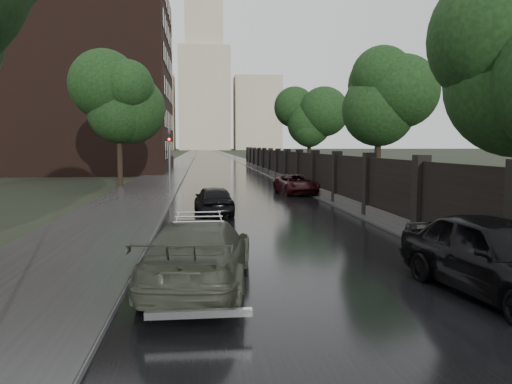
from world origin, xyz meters
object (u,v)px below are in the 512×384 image
hatchback_left (214,200)px  car_right_near (498,256)px  tree_right_c (309,124)px  car_right_far (296,184)px  tree_left_far (119,112)px  tree_right_b (379,110)px  volga_sedan (199,253)px  traffic_light (170,155)px

hatchback_left → car_right_near: size_ratio=0.78×
tree_right_c → car_right_far: (-4.10, -15.12, -4.34)m
tree_left_far → tree_right_c: (15.50, 10.00, -0.29)m
tree_right_c → hatchback_left: size_ratio=1.86×
tree_left_far → car_right_near: 28.90m
hatchback_left → car_right_far: hatchback_left is taller
hatchback_left → car_right_near: (5.30, -12.45, 0.18)m
car_right_near → tree_right_b: bearing=69.6°
tree_right_c → volga_sedan: size_ratio=1.39×
car_right_near → hatchback_left: bearing=105.4°
tree_right_b → hatchback_left: (-9.40, -5.75, -4.31)m
tree_right_b → volga_sedan: size_ratio=1.39×
volga_sedan → hatchback_left: 11.10m
car_right_near → car_right_far: 21.07m
tree_right_b → car_right_near: 19.10m
tree_right_c → volga_sedan: (-9.99, -34.83, -4.22)m
tree_left_far → car_right_near: bearing=-66.5°
traffic_light → car_right_far: 7.91m
hatchback_left → car_right_far: 10.12m
tree_right_b → hatchback_left: bearing=-148.5°
tree_left_far → tree_right_b: (15.50, -8.00, -0.29)m
tree_left_far → traffic_light: size_ratio=1.85×
tree_right_b → volga_sedan: tree_right_b is taller
traffic_light → tree_right_c: bearing=51.8°
tree_left_far → hatchback_left: size_ratio=1.96×
car_right_near → tree_left_far: bearing=105.8°
tree_left_far → volga_sedan: tree_left_far is taller
hatchback_left → car_right_far: (5.30, 8.63, -0.03)m
hatchback_left → tree_left_far: bearing=-70.7°
volga_sedan → car_right_far: 20.57m
traffic_light → hatchback_left: traffic_light is taller
tree_left_far → volga_sedan: bearing=-77.5°
tree_right_c → hatchback_left: tree_right_c is taller
tree_left_far → traffic_light: 6.84m
car_right_far → tree_left_far: bearing=150.1°
hatchback_left → tree_right_b: bearing=-153.2°
tree_right_b → volga_sedan: (-9.99, -16.83, -4.22)m
traffic_light → volga_sedan: (1.81, -19.82, -1.67)m
tree_right_c → car_right_far: 16.25m
traffic_light → car_right_near: bearing=-70.0°
tree_right_b → car_right_near: size_ratio=1.45×
volga_sedan → traffic_light: bearing=-77.5°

